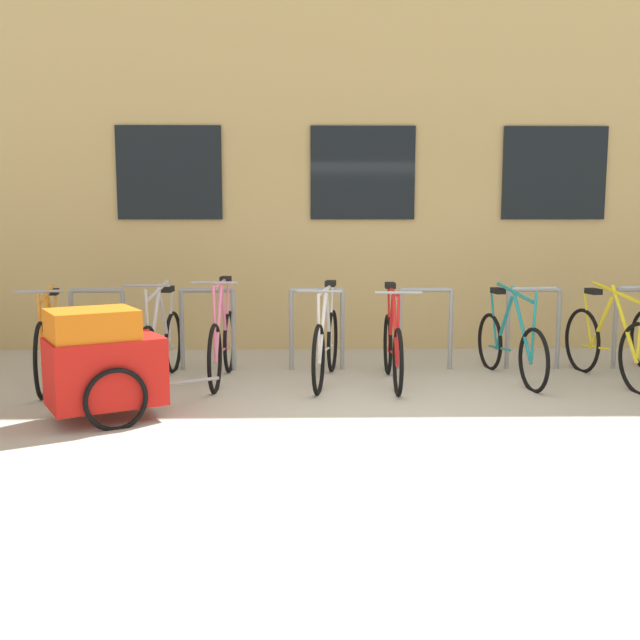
% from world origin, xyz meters
% --- Properties ---
extents(ground_plane, '(42.00, 42.00, 0.00)m').
position_xyz_m(ground_plane, '(0.00, 0.00, 0.00)').
color(ground_plane, '#B2ADA0').
extents(storefront_building, '(28.00, 5.29, 6.86)m').
position_xyz_m(storefront_building, '(0.00, 5.82, 3.43)').
color(storefront_building, tan).
rests_on(storefront_building, ground).
extents(bike_rack, '(6.61, 0.05, 0.91)m').
position_xyz_m(bike_rack, '(0.01, 1.90, 0.55)').
color(bike_rack, gray).
rests_on(bike_rack, ground).
extents(bicycle_yellow, '(0.45, 1.77, 1.05)m').
position_xyz_m(bicycle_yellow, '(2.40, 1.25, 0.39)').
color(bicycle_yellow, black).
rests_on(bicycle_yellow, ground).
extents(bicycle_red, '(0.44, 1.66, 1.02)m').
position_xyz_m(bicycle_red, '(0.17, 1.23, 0.37)').
color(bicycle_red, black).
rests_on(bicycle_red, ground).
extents(bicycle_teal, '(0.44, 1.73, 1.03)m').
position_xyz_m(bicycle_teal, '(1.42, 1.39, 0.36)').
color(bicycle_teal, black).
rests_on(bicycle_teal, ground).
extents(bicycle_pink, '(0.44, 1.65, 1.09)m').
position_xyz_m(bicycle_pink, '(-1.57, 1.35, 0.39)').
color(bicycle_pink, black).
rests_on(bicycle_pink, ground).
extents(bicycle_white, '(0.46, 1.77, 1.03)m').
position_xyz_m(bicycle_white, '(-0.51, 1.33, 0.38)').
color(bicycle_white, black).
rests_on(bicycle_white, ground).
extents(bicycle_silver, '(0.44, 1.73, 1.07)m').
position_xyz_m(bicycle_silver, '(-2.19, 1.33, 0.38)').
color(bicycle_silver, black).
rests_on(bicycle_silver, ground).
extents(bicycle_orange, '(0.50, 1.80, 1.03)m').
position_xyz_m(bicycle_orange, '(-3.28, 1.21, 0.39)').
color(bicycle_orange, black).
rests_on(bicycle_orange, ground).
extents(bike_trailer, '(1.42, 0.97, 0.95)m').
position_xyz_m(bike_trailer, '(-2.39, -0.13, 0.49)').
color(bike_trailer, red).
rests_on(bike_trailer, ground).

